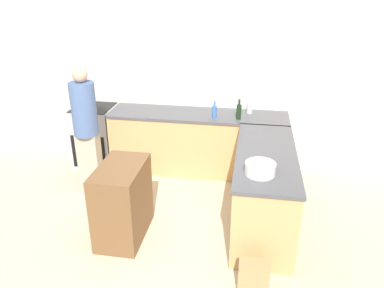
% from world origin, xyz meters
% --- Properties ---
extents(ground_plane, '(14.00, 14.00, 0.00)m').
position_xyz_m(ground_plane, '(0.00, 0.00, 0.00)').
color(ground_plane, beige).
extents(wall_back, '(8.00, 0.06, 2.70)m').
position_xyz_m(wall_back, '(0.00, 2.31, 1.35)').
color(wall_back, silver).
rests_on(wall_back, ground_plane).
extents(counter_back, '(2.65, 0.68, 0.94)m').
position_xyz_m(counter_back, '(0.00, 1.95, 0.47)').
color(counter_back, tan).
rests_on(counter_back, ground_plane).
extents(counter_peninsula, '(0.69, 1.86, 0.94)m').
position_xyz_m(counter_peninsula, '(0.98, 0.72, 0.47)').
color(counter_peninsula, tan).
rests_on(counter_peninsula, ground_plane).
extents(range_oven, '(0.63, 0.66, 0.95)m').
position_xyz_m(range_oven, '(-1.65, 1.95, 0.47)').
color(range_oven, '#ADADB2').
rests_on(range_oven, ground_plane).
extents(island_table, '(0.48, 0.81, 0.89)m').
position_xyz_m(island_table, '(-0.60, 0.19, 0.44)').
color(island_table, brown).
rests_on(island_table, ground_plane).
extents(mixing_bowl, '(0.31, 0.31, 0.12)m').
position_xyz_m(mixing_bowl, '(0.90, 0.18, 1.00)').
color(mixing_bowl, white).
rests_on(mixing_bowl, counter_peninsula).
extents(wine_bottle_dark, '(0.07, 0.07, 0.29)m').
position_xyz_m(wine_bottle_dark, '(0.60, 1.81, 1.05)').
color(wine_bottle_dark, black).
rests_on(wine_bottle_dark, counter_back).
extents(vinegar_bottle_clear, '(0.09, 0.09, 0.21)m').
position_xyz_m(vinegar_bottle_clear, '(0.75, 2.09, 1.02)').
color(vinegar_bottle_clear, silver).
rests_on(vinegar_bottle_clear, counter_back).
extents(water_bottle_blue, '(0.07, 0.07, 0.24)m').
position_xyz_m(water_bottle_blue, '(0.26, 1.80, 1.03)').
color(water_bottle_blue, '#386BB7').
rests_on(water_bottle_blue, counter_back).
extents(person_by_range, '(0.33, 0.33, 1.75)m').
position_xyz_m(person_by_range, '(-1.40, 1.14, 0.96)').
color(person_by_range, '#ADA38E').
rests_on(person_by_range, ground_plane).
extents(paper_bag, '(0.29, 0.17, 0.32)m').
position_xyz_m(paper_bag, '(0.90, -0.44, 0.16)').
color(paper_bag, '#A88456').
rests_on(paper_bag, ground_plane).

